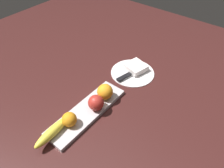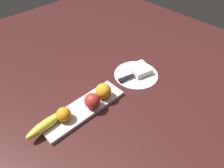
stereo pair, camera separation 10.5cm
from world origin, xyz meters
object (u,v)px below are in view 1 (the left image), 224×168
orange_near_banana (105,92)px  knife (126,76)px  apple (96,103)px  orange_near_apple (69,119)px  banana (52,132)px  dinner_plate (132,72)px  fruit_tray (87,112)px  folded_napkin (136,67)px

orange_near_banana → knife: size_ratio=0.42×
apple → orange_near_apple: 0.14m
banana → dinner_plate: size_ratio=0.77×
apple → fruit_tray: bearing=146.6°
banana → orange_near_apple: orange_near_apple is taller
fruit_tray → orange_near_apple: (-0.10, 0.00, 0.04)m
orange_near_banana → apple: bearing=-173.3°
orange_near_banana → folded_napkin: (0.28, 0.02, -0.03)m
banana → orange_near_banana: size_ratio=2.44×
fruit_tray → knife: (0.31, 0.00, 0.00)m
apple → banana: size_ratio=0.39×
orange_near_banana → folded_napkin: bearing=3.1°
fruit_tray → banana: banana is taller
orange_near_apple → dinner_plate: orange_near_apple is taller
folded_napkin → knife: bearing=178.3°
fruit_tray → knife: bearing=0.5°
fruit_tray → apple: 0.06m
fruit_tray → folded_napkin: folded_napkin is taller
orange_near_apple → orange_near_banana: bearing=-4.8°
banana → fruit_tray: bearing=170.4°
banana → orange_near_apple: (0.08, -0.02, 0.01)m
banana → knife: bearing=174.4°
orange_near_apple → orange_near_banana: (0.21, -0.02, 0.01)m
banana → orange_near_apple: bearing=164.8°
orange_near_apple → folded_napkin: orange_near_apple is taller
folded_napkin → knife: (-0.09, 0.00, -0.01)m
folded_napkin → dinner_plate: bearing=-180.0°
dinner_plate → knife: size_ratio=1.33×
knife → folded_napkin: bearing=11.9°
apple → folded_napkin: size_ratio=0.68×
orange_near_apple → dinner_plate: 0.47m
orange_near_apple → folded_napkin: 0.50m
dinner_plate → folded_napkin: 0.04m
dinner_plate → orange_near_banana: bearing=-176.5°
orange_near_banana → dinner_plate: size_ratio=0.31×
orange_near_banana → knife: 0.20m
orange_near_apple → orange_near_banana: size_ratio=0.85×
apple → orange_near_apple: (-0.14, 0.03, -0.00)m
dinner_plate → folded_napkin: bearing=0.0°
orange_near_banana → folded_napkin: size_ratio=0.71×
orange_near_apple → folded_napkin: size_ratio=0.60×
dinner_plate → banana: bearing=178.1°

